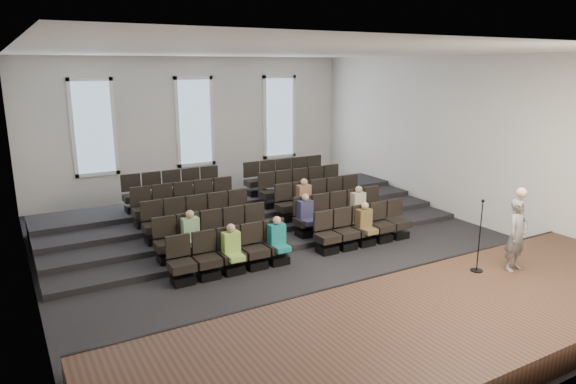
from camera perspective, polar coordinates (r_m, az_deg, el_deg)
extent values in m
plane|color=black|center=(13.46, 0.34, -6.53)|extent=(14.00, 14.00, 0.00)
cube|color=white|center=(12.61, 0.38, 15.32)|extent=(12.00, 14.00, 0.02)
cube|color=silver|center=(19.14, -10.35, 7.10)|extent=(12.00, 0.04, 5.00)
cube|color=silver|center=(7.76, 27.50, -4.23)|extent=(12.00, 0.04, 5.00)
cube|color=silver|center=(11.13, -27.53, 0.89)|extent=(0.04, 14.00, 5.00)
cube|color=silver|center=(16.63, 18.68, 5.58)|extent=(0.04, 14.00, 5.00)
cube|color=#402A1B|center=(9.68, 16.18, -14.07)|extent=(11.80, 3.60, 0.50)
cube|color=black|center=(10.84, 9.38, -10.55)|extent=(11.80, 0.06, 0.52)
cube|color=black|center=(15.38, -4.02, -3.62)|extent=(11.80, 4.80, 0.15)
cube|color=black|center=(15.81, -4.86, -2.86)|extent=(11.80, 3.75, 0.30)
cube|color=black|center=(16.25, -5.65, -2.14)|extent=(11.80, 2.70, 0.45)
cube|color=black|center=(16.70, -6.40, -1.45)|extent=(11.80, 1.65, 0.60)
cube|color=black|center=(11.73, -11.63, -9.48)|extent=(0.47, 0.43, 0.20)
cube|color=black|center=(11.62, -11.70, -8.08)|extent=(0.55, 0.50, 0.19)
cube|color=black|center=(11.66, -12.13, -5.86)|extent=(0.55, 0.08, 0.50)
cube|color=black|center=(11.91, -8.86, -8.99)|extent=(0.47, 0.43, 0.20)
cube|color=black|center=(11.80, -8.92, -7.60)|extent=(0.55, 0.50, 0.19)
cube|color=black|center=(11.84, -9.36, -5.42)|extent=(0.55, 0.08, 0.50)
cube|color=black|center=(12.12, -6.19, -8.49)|extent=(0.47, 0.43, 0.20)
cube|color=black|center=(12.00, -6.23, -7.12)|extent=(0.55, 0.50, 0.19)
cube|color=black|center=(12.05, -6.68, -4.99)|extent=(0.55, 0.08, 0.50)
cube|color=black|center=(12.35, -3.62, -7.99)|extent=(0.47, 0.43, 0.20)
cube|color=black|center=(12.24, -3.64, -6.65)|extent=(0.55, 0.50, 0.19)
cube|color=black|center=(12.28, -4.10, -4.55)|extent=(0.55, 0.08, 0.50)
cube|color=black|center=(12.61, -1.15, -7.50)|extent=(0.47, 0.43, 0.20)
cube|color=black|center=(12.50, -1.16, -6.18)|extent=(0.55, 0.50, 0.19)
cube|color=black|center=(12.54, -1.63, -4.13)|extent=(0.55, 0.08, 0.50)
cube|color=black|center=(13.32, 4.36, -6.35)|extent=(0.47, 0.43, 0.20)
cube|color=black|center=(13.21, 4.39, -5.08)|extent=(0.55, 0.50, 0.19)
cube|color=black|center=(13.25, 3.91, -3.15)|extent=(0.55, 0.08, 0.50)
cube|color=black|center=(13.64, 6.46, -5.89)|extent=(0.47, 0.43, 0.20)
cube|color=black|center=(13.54, 6.50, -4.65)|extent=(0.55, 0.50, 0.19)
cube|color=black|center=(13.58, 6.02, -2.77)|extent=(0.55, 0.08, 0.50)
cube|color=black|center=(13.99, 8.46, -5.45)|extent=(0.47, 0.43, 0.20)
cube|color=black|center=(13.89, 8.50, -4.24)|extent=(0.55, 0.50, 0.19)
cube|color=black|center=(13.93, 8.03, -2.41)|extent=(0.55, 0.08, 0.50)
cube|color=black|center=(14.35, 10.35, -5.02)|extent=(0.47, 0.43, 0.20)
cube|color=black|center=(14.26, 10.40, -3.84)|extent=(0.55, 0.50, 0.19)
cube|color=black|center=(14.29, 9.93, -2.06)|extent=(0.55, 0.08, 0.50)
cube|color=black|center=(14.73, 12.14, -4.61)|extent=(0.47, 0.43, 0.20)
cube|color=black|center=(14.64, 12.21, -3.46)|extent=(0.55, 0.50, 0.19)
cube|color=black|center=(14.67, 11.74, -1.72)|extent=(0.55, 0.08, 0.50)
cube|color=black|center=(12.61, -13.19, -7.14)|extent=(0.47, 0.43, 0.20)
cube|color=black|center=(12.51, -13.27, -5.82)|extent=(0.55, 0.50, 0.19)
cube|color=black|center=(12.57, -13.65, -3.77)|extent=(0.55, 0.08, 0.50)
cube|color=black|center=(12.78, -10.60, -6.72)|extent=(0.47, 0.43, 0.20)
cube|color=black|center=(12.67, -10.66, -5.41)|extent=(0.55, 0.50, 0.19)
cube|color=black|center=(12.74, -11.06, -3.39)|extent=(0.55, 0.08, 0.50)
cube|color=black|center=(12.97, -8.09, -6.30)|extent=(0.47, 0.43, 0.20)
cube|color=black|center=(12.87, -8.14, -5.01)|extent=(0.55, 0.50, 0.19)
cube|color=black|center=(12.93, -8.55, -3.02)|extent=(0.55, 0.08, 0.50)
cube|color=black|center=(13.19, -5.66, -5.89)|extent=(0.47, 0.43, 0.20)
cube|color=black|center=(13.09, -5.69, -4.61)|extent=(0.55, 0.50, 0.19)
cube|color=black|center=(13.15, -6.11, -2.66)|extent=(0.55, 0.08, 0.50)
cube|color=black|center=(13.43, -3.32, -5.47)|extent=(0.47, 0.43, 0.20)
cube|color=black|center=(13.33, -3.33, -4.22)|extent=(0.55, 0.50, 0.19)
cube|color=black|center=(13.39, -3.76, -2.30)|extent=(0.55, 0.08, 0.50)
cube|color=black|center=(14.10, 1.98, -4.50)|extent=(0.47, 0.43, 0.20)
cube|color=black|center=(14.00, 1.99, -3.30)|extent=(0.55, 0.50, 0.19)
cube|color=black|center=(14.06, 1.55, -1.48)|extent=(0.55, 0.08, 0.50)
cube|color=black|center=(14.41, 4.01, -4.12)|extent=(0.47, 0.43, 0.20)
cube|color=black|center=(14.31, 4.03, -2.94)|extent=(0.55, 0.50, 0.19)
cube|color=black|center=(14.37, 3.60, -1.16)|extent=(0.55, 0.08, 0.50)
cube|color=black|center=(14.73, 5.96, -3.75)|extent=(0.47, 0.43, 0.20)
cube|color=black|center=(14.64, 5.99, -2.59)|extent=(0.55, 0.50, 0.19)
cube|color=black|center=(14.70, 5.55, -0.86)|extent=(0.55, 0.08, 0.50)
cube|color=black|center=(15.08, 7.81, -3.39)|extent=(0.47, 0.43, 0.20)
cube|color=black|center=(14.99, 7.85, -2.25)|extent=(0.55, 0.50, 0.19)
cube|color=black|center=(15.04, 7.42, -0.56)|extent=(0.55, 0.08, 0.50)
cube|color=black|center=(15.44, 9.58, -3.04)|extent=(0.47, 0.43, 0.20)
cube|color=black|center=(15.35, 9.63, -1.93)|extent=(0.55, 0.50, 0.19)
cube|color=black|center=(15.40, 9.20, -0.28)|extent=(0.55, 0.08, 0.50)
cube|color=black|center=(13.52, -14.53, -5.11)|extent=(0.47, 0.42, 0.20)
cube|color=black|center=(13.42, -14.61, -3.85)|extent=(0.55, 0.50, 0.19)
cube|color=black|center=(13.50, -14.96, -1.95)|extent=(0.55, 0.08, 0.50)
cube|color=black|center=(13.67, -12.10, -4.75)|extent=(0.47, 0.42, 0.20)
cube|color=black|center=(13.58, -12.17, -3.51)|extent=(0.55, 0.50, 0.19)
cube|color=black|center=(13.66, -12.53, -1.63)|extent=(0.55, 0.08, 0.50)
cube|color=black|center=(13.85, -9.74, -4.39)|extent=(0.47, 0.42, 0.20)
cube|color=black|center=(13.76, -9.79, -3.16)|extent=(0.55, 0.50, 0.19)
cube|color=black|center=(13.84, -10.16, -1.31)|extent=(0.55, 0.08, 0.50)
cube|color=black|center=(14.05, -7.44, -4.03)|extent=(0.47, 0.42, 0.20)
cube|color=black|center=(13.96, -7.48, -2.82)|extent=(0.55, 0.50, 0.19)
cube|color=black|center=(14.04, -7.86, -1.00)|extent=(0.55, 0.08, 0.50)
cube|color=black|center=(14.28, -5.22, -3.67)|extent=(0.47, 0.42, 0.20)
cube|color=black|center=(14.19, -5.24, -2.48)|extent=(0.55, 0.50, 0.19)
cube|color=black|center=(14.26, -5.63, -0.69)|extent=(0.55, 0.08, 0.50)
cube|color=black|center=(14.91, -0.14, -2.85)|extent=(0.47, 0.42, 0.20)
cube|color=black|center=(14.82, -0.15, -1.70)|extent=(0.55, 0.50, 0.19)
cube|color=black|center=(14.89, -0.55, 0.01)|extent=(0.55, 0.08, 0.50)
cube|color=black|center=(15.20, 1.82, -2.52)|extent=(0.47, 0.42, 0.20)
cube|color=black|center=(15.12, 1.83, -1.40)|extent=(0.55, 0.50, 0.19)
cube|color=black|center=(15.19, 1.43, 0.28)|extent=(0.55, 0.08, 0.50)
cube|color=black|center=(15.51, 3.71, -2.21)|extent=(0.47, 0.42, 0.20)
cube|color=black|center=(15.43, 3.73, -1.10)|extent=(0.55, 0.50, 0.19)
cube|color=black|center=(15.50, 3.32, 0.54)|extent=(0.55, 0.08, 0.50)
cube|color=black|center=(15.84, 5.52, -1.90)|extent=(0.47, 0.42, 0.20)
cube|color=black|center=(15.76, 5.55, -0.82)|extent=(0.55, 0.50, 0.19)
cube|color=black|center=(15.83, 5.15, 0.79)|extent=(0.55, 0.08, 0.50)
cube|color=black|center=(16.19, 7.26, -1.61)|extent=(0.47, 0.42, 0.20)
cube|color=black|center=(16.11, 7.29, -0.54)|extent=(0.55, 0.50, 0.19)
cube|color=black|center=(16.17, 6.89, 1.03)|extent=(0.55, 0.08, 0.50)
cube|color=black|center=(14.44, -15.69, -3.33)|extent=(0.47, 0.42, 0.20)
cube|color=black|center=(14.36, -15.77, -2.14)|extent=(0.55, 0.50, 0.19)
cube|color=black|center=(14.45, -16.09, -0.38)|extent=(0.55, 0.08, 0.50)
cube|color=black|center=(14.59, -13.41, -3.01)|extent=(0.47, 0.42, 0.20)
cube|color=black|center=(14.50, -13.48, -1.84)|extent=(0.55, 0.50, 0.19)
cube|color=black|center=(14.59, -13.81, -0.09)|extent=(0.55, 0.08, 0.50)
cube|color=black|center=(14.76, -11.18, -2.70)|extent=(0.47, 0.42, 0.20)
cube|color=black|center=(14.67, -11.24, -1.54)|extent=(0.55, 0.50, 0.19)
cube|color=black|center=(14.76, -11.58, 0.19)|extent=(0.55, 0.08, 0.50)
cube|color=black|center=(14.95, -9.01, -2.39)|extent=(0.47, 0.42, 0.20)
cube|color=black|center=(14.86, -9.05, -1.24)|extent=(0.55, 0.50, 0.19)
cube|color=black|center=(14.95, -9.40, 0.46)|extent=(0.55, 0.08, 0.50)
cube|color=black|center=(15.16, -6.89, -2.08)|extent=(0.47, 0.42, 0.20)
cube|color=black|center=(15.08, -6.93, -0.95)|extent=(0.55, 0.50, 0.19)
cube|color=black|center=(15.17, -7.28, 0.73)|extent=(0.55, 0.08, 0.50)
cube|color=black|center=(15.75, -2.04, -1.37)|extent=(0.47, 0.42, 0.20)
cube|color=black|center=(15.67, -2.05, -0.27)|extent=(0.55, 0.50, 0.19)
cube|color=black|center=(15.76, -2.42, 1.33)|extent=(0.55, 0.08, 0.50)
cube|color=black|center=(16.03, -0.14, -1.09)|extent=(0.47, 0.42, 0.20)
cube|color=black|center=(15.95, -0.14, -0.01)|extent=(0.55, 0.50, 0.19)
cube|color=black|center=(16.04, -0.51, 1.57)|extent=(0.55, 0.08, 0.50)
cube|color=black|center=(16.33, 1.69, -0.81)|extent=(0.47, 0.42, 0.20)
cube|color=black|center=(16.25, 1.70, 0.24)|extent=(0.55, 0.50, 0.19)
cube|color=black|center=(16.33, 1.32, 1.79)|extent=(0.55, 0.08, 0.50)
cube|color=black|center=(16.64, 3.45, -0.55)|extent=(0.47, 0.42, 0.20)
cube|color=black|center=(16.56, 3.47, 0.49)|extent=(0.55, 0.50, 0.19)
cube|color=black|center=(16.65, 3.09, 2.01)|extent=(0.55, 0.08, 0.50)
cube|color=black|center=(16.97, 5.15, -0.30)|extent=(0.47, 0.42, 0.20)
cube|color=black|center=(16.89, 5.17, 0.72)|extent=(0.55, 0.50, 0.19)
cube|color=black|center=(16.97, 4.79, 2.21)|extent=(0.55, 0.08, 0.50)
cube|color=black|center=(15.38, -16.71, -1.76)|extent=(0.47, 0.42, 0.20)
cube|color=black|center=(15.31, -16.79, -0.64)|extent=(0.55, 0.50, 0.19)
cube|color=black|center=(15.41, -17.08, 1.00)|extent=(0.55, 0.08, 0.50)
cube|color=black|center=(15.52, -14.56, -1.48)|extent=(0.47, 0.42, 0.20)
cube|color=black|center=(15.44, -14.63, -0.37)|extent=(0.55, 0.50, 0.19)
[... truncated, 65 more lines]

